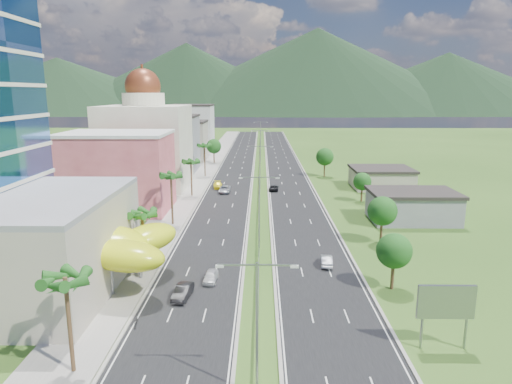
{
  "coord_description": "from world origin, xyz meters",
  "views": [
    {
      "loc": [
        0.29,
        -56.17,
        23.03
      ],
      "look_at": [
        -0.56,
        17.29,
        7.0
      ],
      "focal_mm": 32.0,
      "sensor_mm": 36.0,
      "label": 1
    }
  ],
  "objects": [
    {
      "name": "car_white_near_left",
      "position": [
        -5.96,
        -3.18,
        0.7
      ],
      "size": [
        1.77,
        3.96,
        1.32
      ],
      "primitive_type": "imported",
      "rotation": [
        0.0,
        0.0,
        -0.06
      ],
      "color": "silver",
      "rests_on": "road_left"
    },
    {
      "name": "mountain_ridge",
      "position": [
        60.0,
        450.0,
        0.0
      ],
      "size": [
        860.0,
        140.0,
        90.0
      ],
      "primitive_type": null,
      "color": "black",
      "rests_on": "ground"
    },
    {
      "name": "median_guardrail",
      "position": [
        0.0,
        71.99,
        0.62
      ],
      "size": [
        0.1,
        216.06,
        0.76
      ],
      "color": "gray",
      "rests_on": "ground"
    },
    {
      "name": "ground",
      "position": [
        0.0,
        0.0,
        0.0
      ],
      "size": [
        500.0,
        500.0,
        0.0
      ],
      "primitive_type": "plane",
      "color": "#2D5119",
      "rests_on": "ground"
    },
    {
      "name": "billboard",
      "position": [
        17.0,
        -18.0,
        4.42
      ],
      "size": [
        5.2,
        0.35,
        6.2
      ],
      "color": "gray",
      "rests_on": "ground"
    },
    {
      "name": "leafy_tree_rd",
      "position": [
        18.0,
        70.0,
        5.58
      ],
      "size": [
        4.9,
        4.9,
        8.05
      ],
      "color": "#47301C",
      "rests_on": "ground"
    },
    {
      "name": "motorcycle",
      "position": [
        -12.3,
        -14.2,
        0.63
      ],
      "size": [
        0.81,
        1.9,
        1.18
      ],
      "primitive_type": "imported",
      "rotation": [
        0.0,
        0.0,
        0.14
      ],
      "color": "black",
      "rests_on": "road_left"
    },
    {
      "name": "streetlight_median_d",
      "position": [
        0.0,
        95.0,
        6.75
      ],
      "size": [
        6.04,
        0.25,
        11.0
      ],
      "color": "gray",
      "rests_on": "ground"
    },
    {
      "name": "midrise_beige",
      "position": [
        -27.0,
        102.0,
        6.5
      ],
      "size": [
        16.0,
        15.0,
        13.0
      ],
      "primitive_type": "cube",
      "color": "#A8A18A",
      "rests_on": "ground"
    },
    {
      "name": "leafy_tree_lfar",
      "position": [
        -15.5,
        95.0,
        5.58
      ],
      "size": [
        4.9,
        4.9,
        8.05
      ],
      "color": "#47301C",
      "rests_on": "ground"
    },
    {
      "name": "shed_near",
      "position": [
        28.0,
        25.0,
        2.5
      ],
      "size": [
        15.0,
        10.0,
        5.0
      ],
      "primitive_type": "cube",
      "color": "gray",
      "rests_on": "ground"
    },
    {
      "name": "sidewalk_left",
      "position": [
        -17.0,
        90.0,
        0.06
      ],
      "size": [
        7.0,
        260.0,
        0.12
      ],
      "primitive_type": "cube",
      "color": "gray",
      "rests_on": "ground"
    },
    {
      "name": "palm_tree_e",
      "position": [
        -15.5,
        70.0,
        8.31
      ],
      "size": [
        3.6,
        3.6,
        9.4
      ],
      "color": "#47301C",
      "rests_on": "ground"
    },
    {
      "name": "streetlight_median_b",
      "position": [
        0.0,
        10.0,
        6.75
      ],
      "size": [
        6.04,
        0.25,
        11.0
      ],
      "color": "gray",
      "rests_on": "ground"
    },
    {
      "name": "leafy_tree_ra",
      "position": [
        16.0,
        -5.0,
        4.78
      ],
      "size": [
        4.2,
        4.2,
        6.9
      ],
      "color": "#47301C",
      "rests_on": "ground"
    },
    {
      "name": "car_dark_far_right",
      "position": [
        3.31,
        50.92,
        0.68
      ],
      "size": [
        2.53,
        4.79,
        1.28
      ],
      "primitive_type": "imported",
      "rotation": [
        0.0,
        0.0,
        3.05
      ],
      "color": "black",
      "rests_on": "road_right"
    },
    {
      "name": "streetlight_median_a",
      "position": [
        0.0,
        -25.0,
        6.75
      ],
      "size": [
        6.04,
        0.25,
        11.0
      ],
      "color": "gray",
      "rests_on": "ground"
    },
    {
      "name": "car_silver_right",
      "position": [
        9.21,
        2.48,
        0.73
      ],
      "size": [
        1.85,
        4.31,
        1.38
      ],
      "primitive_type": "imported",
      "rotation": [
        0.0,
        0.0,
        3.05
      ],
      "color": "#ADAEB5",
      "rests_on": "road_right"
    },
    {
      "name": "streetlight_median_c",
      "position": [
        0.0,
        50.0,
        6.75
      ],
      "size": [
        6.04,
        0.25,
        11.0
      ],
      "color": "gray",
      "rests_on": "ground"
    },
    {
      "name": "palm_tree_d",
      "position": [
        -15.5,
        45.0,
        7.54
      ],
      "size": [
        3.6,
        3.6,
        8.6
      ],
      "color": "#47301C",
      "rests_on": "ground"
    },
    {
      "name": "pink_shophouse",
      "position": [
        -28.0,
        32.0,
        7.5
      ],
      "size": [
        20.0,
        15.0,
        15.0
      ],
      "primitive_type": "cube",
      "color": "#C04F57",
      "rests_on": "ground"
    },
    {
      "name": "shed_far",
      "position": [
        30.0,
        55.0,
        2.2
      ],
      "size": [
        14.0,
        12.0,
        4.4
      ],
      "primitive_type": "cube",
      "color": "#A8A18A",
      "rests_on": "ground"
    },
    {
      "name": "palm_tree_a",
      "position": [
        -15.5,
        -22.0,
        8.02
      ],
      "size": [
        3.6,
        3.6,
        9.1
      ],
      "color": "#47301C",
      "rests_on": "ground"
    },
    {
      "name": "car_dark_left",
      "position": [
        -8.66,
        -7.79,
        0.78
      ],
      "size": [
        2.1,
        4.67,
        1.49
      ],
      "primitive_type": "imported",
      "rotation": [
        0.0,
        0.0,
        -0.12
      ],
      "color": "black",
      "rests_on": "road_left"
    },
    {
      "name": "midrise_white",
      "position": [
        -27.0,
        125.0,
        9.0
      ],
      "size": [
        16.0,
        15.0,
        18.0
      ],
      "primitive_type": "cube",
      "color": "silver",
      "rests_on": "ground"
    },
    {
      "name": "palm_tree_c",
      "position": [
        -15.5,
        22.0,
        8.5
      ],
      "size": [
        3.6,
        3.6,
        9.6
      ],
      "color": "#47301C",
      "rests_on": "ground"
    },
    {
      "name": "car_yellow_far_left",
      "position": [
        -10.35,
        53.59,
        0.79
      ],
      "size": [
        2.82,
        5.44,
        1.51
      ],
      "primitive_type": "imported",
      "rotation": [
        0.0,
        0.0,
        0.14
      ],
      "color": "yellow",
      "rests_on": "road_left"
    },
    {
      "name": "domed_building",
      "position": [
        -28.0,
        55.0,
        11.35
      ],
      "size": [
        20.0,
        20.0,
        28.7
      ],
      "color": "beige",
      "rests_on": "ground"
    },
    {
      "name": "leafy_tree_rc",
      "position": [
        22.0,
        40.0,
        4.37
      ],
      "size": [
        3.85,
        3.85,
        6.33
      ],
      "color": "#47301C",
      "rests_on": "ground"
    },
    {
      "name": "leafy_tree_rb",
      "position": [
        19.0,
        12.0,
        5.18
      ],
      "size": [
        4.55,
        4.55,
        7.47
      ],
      "color": "#47301C",
      "rests_on": "ground"
    },
    {
      "name": "palm_tree_b",
      "position": [
        -15.5,
        2.0,
        7.06
      ],
      "size": [
        3.6,
        3.6,
        8.1
      ],
      "color": "#47301C",
      "rests_on": "ground"
    },
    {
      "name": "road_left",
      "position": [
        -7.5,
        90.0,
        0.02
      ],
      "size": [
        11.0,
        260.0,
        0.04
      ],
      "primitive_type": "cube",
      "color": "black",
      "rests_on": "ground"
    },
    {
      "name": "midrise_grey",
      "position": [
        -27.0,
        80.0,
        8.0
      ],
      "size": [
        16.0,
        15.0,
        16.0
      ],
      "primitive_type": "cube",
      "color": "gray",
      "rests_on": "ground"
    },
    {
      "name": "streetlight_median_e",
      "position": [
        0.0,
        140.0,
        6.75
      ],
      "size": [
        6.04,
        0.25,
        11.0
      ],
      "color": "gray",
      "rests_on": "ground"
    },
    {
      "name": "car_silver_mid_left",
      "position": [
        -8.29,
        48.52,
        0.81
      ],
      "size": [
        2.56,
        5.54,
        1.54
      ],
      "primitive_type": "imported",
      "rotation": [
        0.0,
        0.0,
        0.0
      ],
      "color": "#A4A6AB",
      "rests_on": "road_left"
    },
    {
      "name": "lime_canopy",
      "position": [
        -20.0,
        -4.0,
        4.99
      ],
      "size": [
        18.0,
        15.0,
        7.4
      ],
      "color": "#C8D514",
      "rests_on": "ground"
    },
    {
      "name": "road_right",
      "position": [
        7.5,
        90.0,
        0.02
      ],
      "size": [
        11.0,
        260.0,
        0.04
      ],
      "primitive_type": "cube",
      "color": "black",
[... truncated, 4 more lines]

